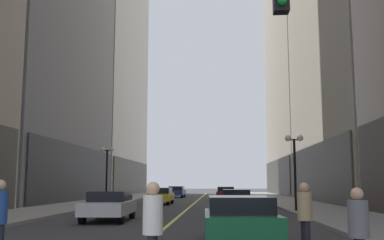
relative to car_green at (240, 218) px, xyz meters
The scene contains 17 objects.
ground_plane 27.95m from the car_green, 95.37° to the left, with size 200.00×200.00×0.00m, color #38383A.
sidewalk_left 29.87m from the car_green, 111.34° to the left, with size 4.50×78.00×0.15m, color gray.
sidewalk_right 28.39m from the car_green, 78.55° to the left, with size 4.50×78.00×0.15m, color gray.
lane_centre_stripe 27.95m from the car_green, 95.37° to the left, with size 0.16×70.00×0.01m, color #E5D64C.
building_left_far 60.13m from the car_green, 111.54° to the left, with size 15.66×26.00×41.16m.
car_green is the anchor object (origin of this frame).
car_white 9.33m from the car_green, 126.03° to the left, with size 2.00×4.46×1.32m.
car_grey 14.02m from the car_green, 88.13° to the left, with size 1.77×4.31×1.32m.
car_yellow 24.01m from the car_green, 102.43° to the left, with size 1.73×4.66×1.32m.
car_maroon 33.88m from the car_green, 89.67° to the left, with size 1.96×4.70×1.32m.
car_blue 41.03m from the car_green, 97.71° to the left, with size 1.94×4.32×1.32m.
pedestrian_in_tan_trench 2.52m from the car_green, 55.59° to the right, with size 0.42×0.42×1.70m.
pedestrian_in_grey_suit 5.30m from the car_green, 70.76° to the right, with size 0.37×0.37×1.61m.
pedestrian_in_white_shirt 5.43m from the car_green, 108.15° to the right, with size 0.36×0.36×1.70m.
street_lamp_left_far 22.99m from the car_green, 113.24° to the left, with size 1.06×0.36×4.43m.
street_lamp_right_mid 13.94m from the car_green, 73.97° to the left, with size 1.06×0.36×4.43m.
fire_hydrant_right 5.53m from the car_green, 39.04° to the left, with size 0.28×0.28×0.80m, color red.
Camera 1 is at (2.03, -5.63, 1.68)m, focal length 42.06 mm.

